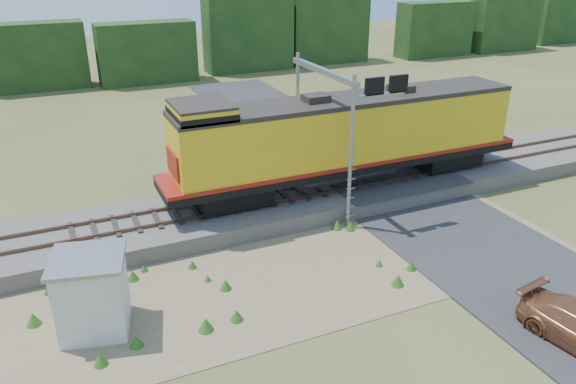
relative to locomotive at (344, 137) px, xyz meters
name	(u,v)px	position (x,y,z in m)	size (l,w,h in m)	color
ground	(324,273)	(-4.17, -6.00, -3.39)	(140.00, 140.00, 0.00)	#475123
ballast	(268,206)	(-4.17, 0.00, -2.99)	(70.00, 5.00, 0.80)	slate
rails	(267,197)	(-4.17, 0.00, -2.51)	(70.00, 1.54, 0.16)	brown
dirt_shoulder	(274,277)	(-6.17, -5.50, -3.38)	(26.00, 8.00, 0.03)	#8C7754
road	(452,230)	(2.83, -5.26, -3.31)	(7.00, 66.00, 0.86)	#38383A
tree_line_north	(139,49)	(-4.17, 32.00, -0.32)	(130.00, 3.00, 6.50)	#153613
weed_clumps	(241,292)	(-7.67, -5.90, -3.39)	(15.00, 6.20, 0.56)	#2E621C
locomotive	(344,137)	(0.00, 0.00, 0.00)	(19.12, 2.92, 4.93)	black
shed	(92,293)	(-12.93, -5.94, -1.97)	(2.84, 2.84, 2.80)	silver
signal_gantry	(336,103)	(-0.90, -0.67, 1.96)	(2.83, 6.20, 7.15)	gray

